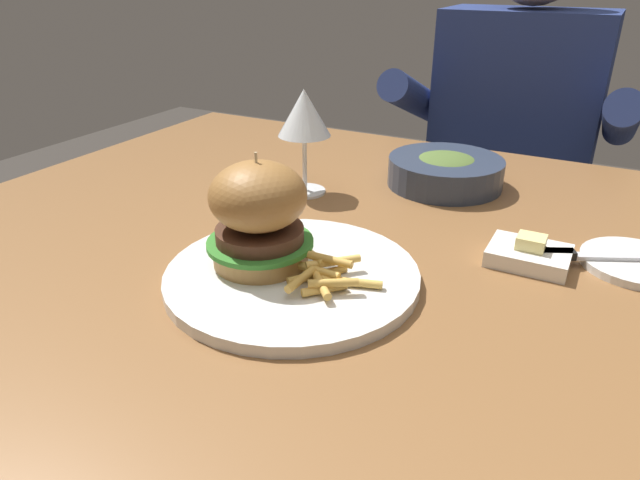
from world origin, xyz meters
name	(u,v)px	position (x,y,z in m)	size (l,w,h in m)	color
dining_table	(377,297)	(0.00, 0.00, 0.66)	(1.28, 0.96, 0.74)	brown
main_plate	(292,276)	(-0.05, -0.14, 0.75)	(0.29, 0.29, 0.01)	white
burger_sandwich	(259,214)	(-0.09, -0.14, 0.81)	(0.12, 0.12, 0.13)	#B78447
fries_pile	(324,273)	(-0.01, -0.15, 0.77)	(0.11, 0.10, 0.03)	gold
wine_glass	(304,116)	(-0.18, 0.11, 0.86)	(0.08, 0.08, 0.16)	silver
bread_plate	(636,263)	(0.30, 0.08, 0.74)	(0.13, 0.13, 0.01)	white
table_knife	(595,256)	(0.25, 0.06, 0.75)	(0.19, 0.10, 0.01)	silver
butter_dish	(529,254)	(0.18, 0.03, 0.75)	(0.09, 0.07, 0.04)	white
soup_bowl	(445,171)	(0.01, 0.25, 0.77)	(0.18, 0.18, 0.05)	#2D384C
diner_person	(504,190)	(0.03, 0.76, 0.56)	(0.51, 0.36, 1.18)	#282833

